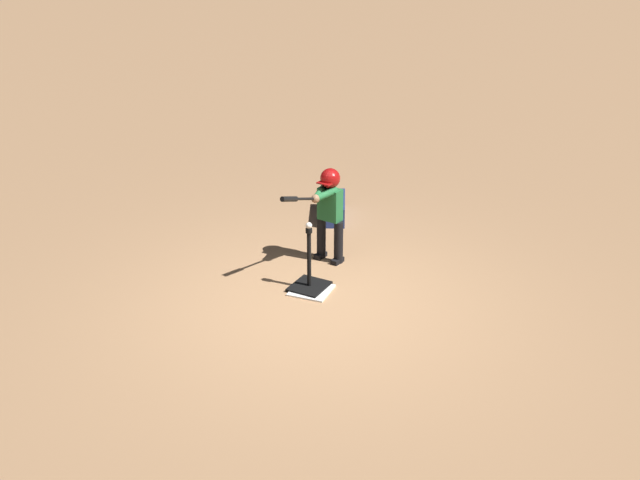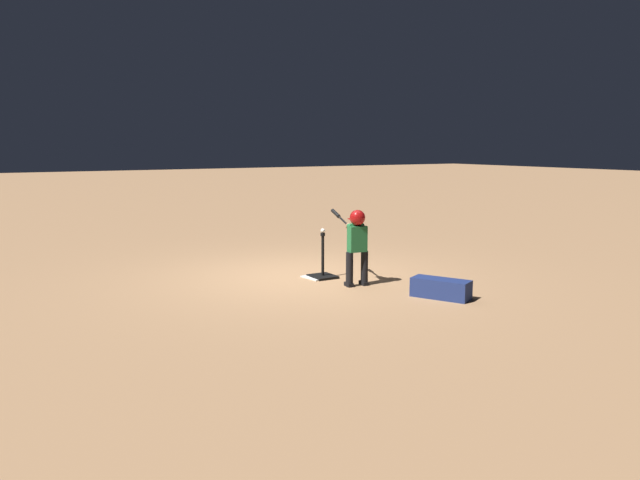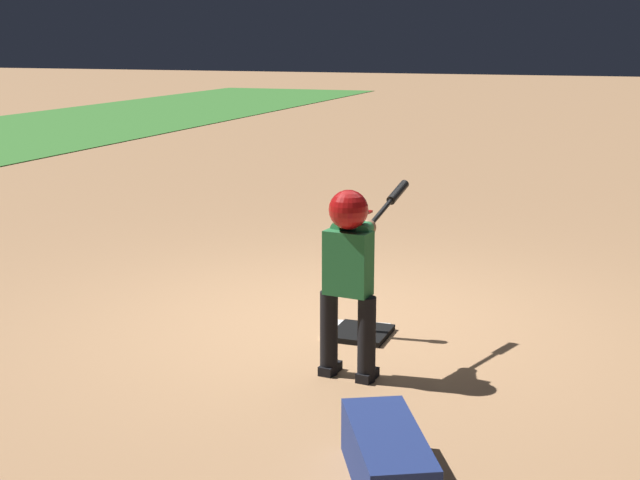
{
  "view_description": "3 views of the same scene",
  "coord_description": "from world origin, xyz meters",
  "px_view_note": "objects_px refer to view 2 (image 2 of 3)",
  "views": [
    {
      "loc": [
        6.42,
        3.5,
        4.07
      ],
      "look_at": [
        -0.29,
        -0.14,
        0.64
      ],
      "focal_mm": 42.0,
      "sensor_mm": 36.0,
      "label": 1
    },
    {
      "loc": [
        -9.01,
        4.96,
        2.2
      ],
      "look_at": [
        -0.4,
        -0.15,
        0.66
      ],
      "focal_mm": 35.0,
      "sensor_mm": 36.0,
      "label": 2
    },
    {
      "loc": [
        -6.12,
        -2.04,
        2.1
      ],
      "look_at": [
        -0.75,
        -0.12,
        0.8
      ],
      "focal_mm": 50.0,
      "sensor_mm": 36.0,
      "label": 3
    }
  ],
  "objects_px": {
    "batter_child": "(356,238)",
    "equipment_bag": "(441,288)",
    "baseball": "(323,231)",
    "batting_tee": "(323,271)"
  },
  "relations": [
    {
      "from": "batter_child",
      "to": "equipment_bag",
      "type": "bearing_deg",
      "value": -155.15
    },
    {
      "from": "baseball",
      "to": "batting_tee",
      "type": "bearing_deg",
      "value": 90.0
    },
    {
      "from": "batting_tee",
      "to": "equipment_bag",
      "type": "bearing_deg",
      "value": -159.83
    },
    {
      "from": "batter_child",
      "to": "batting_tee",
      "type": "bearing_deg",
      "value": 11.48
    },
    {
      "from": "batting_tee",
      "to": "baseball",
      "type": "distance_m",
      "value": 0.69
    },
    {
      "from": "batting_tee",
      "to": "equipment_bag",
      "type": "relative_size",
      "value": 0.9
    },
    {
      "from": "batting_tee",
      "to": "equipment_bag",
      "type": "height_order",
      "value": "batting_tee"
    },
    {
      "from": "batter_child",
      "to": "equipment_bag",
      "type": "distance_m",
      "value": 1.56
    },
    {
      "from": "batting_tee",
      "to": "baseball",
      "type": "relative_size",
      "value": 10.22
    },
    {
      "from": "batting_tee",
      "to": "equipment_bag",
      "type": "xyz_separation_m",
      "value": [
        -2.06,
        -0.76,
        0.03
      ]
    }
  ]
}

